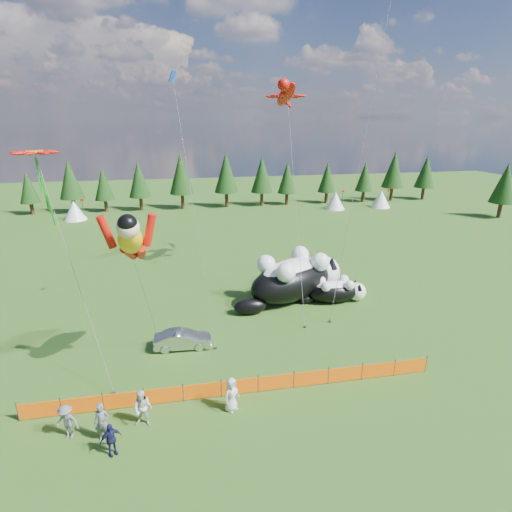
{
  "coord_description": "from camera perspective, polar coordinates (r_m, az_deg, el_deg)",
  "views": [
    {
      "loc": [
        -2.42,
        -20.79,
        14.16
      ],
      "look_at": [
        2.18,
        4.0,
        5.4
      ],
      "focal_mm": 28.0,
      "sensor_mm": 36.0,
      "label": 1
    }
  ],
  "objects": [
    {
      "name": "festival_tents",
      "position": [
        63.55,
        1.91,
        7.56
      ],
      "size": [
        50.0,
        3.2,
        2.8
      ],
      "primitive_type": null,
      "color": "white",
      "rests_on": "ground"
    },
    {
      "name": "gecko_kite",
      "position": [
        36.05,
        4.31,
        21.97
      ],
      "size": [
        3.21,
        13.99,
        19.15
      ],
      "color": "red",
      "rests_on": "ground"
    },
    {
      "name": "spectator_c",
      "position": [
        20.29,
        -20.03,
        -23.4
      ],
      "size": [
        1.07,
        0.87,
        1.62
      ],
      "primitive_type": "imported",
      "rotation": [
        0.0,
        0.0,
        0.48
      ],
      "color": "#17163E",
      "rests_on": "ground"
    },
    {
      "name": "spectator_b",
      "position": [
        21.18,
        -15.86,
        -20.23
      ],
      "size": [
        1.06,
        0.79,
        1.95
      ],
      "primitive_type": "imported",
      "rotation": [
        0.0,
        0.0,
        -0.26
      ],
      "color": "silver",
      "rests_on": "ground"
    },
    {
      "name": "cat_large",
      "position": [
        32.85,
        5.76,
        -2.97
      ],
      "size": [
        9.95,
        7.07,
        3.88
      ],
      "rotation": [
        0.0,
        0.0,
        0.48
      ],
      "color": "black",
      "rests_on": "ground"
    },
    {
      "name": "diamond_kite_a",
      "position": [
        26.26,
        -11.45,
        21.64
      ],
      "size": [
        2.04,
        4.51,
        17.32
      ],
      "color": "blue",
      "rests_on": "ground"
    },
    {
      "name": "safety_fence",
      "position": [
        22.56,
        -2.33,
        -18.13
      ],
      "size": [
        22.06,
        0.06,
        1.1
      ],
      "color": "#262626",
      "rests_on": "ground"
    },
    {
      "name": "spectator_a",
      "position": [
        20.98,
        -21.13,
        -21.3
      ],
      "size": [
        0.77,
        0.55,
        1.97
      ],
      "primitive_type": "imported",
      "rotation": [
        0.0,
        0.0,
        -0.12
      ],
      "color": "#5D5C62",
      "rests_on": "ground"
    },
    {
      "name": "cat_small",
      "position": [
        32.99,
        11.48,
        -4.85
      ],
      "size": [
        5.57,
        2.04,
        2.01
      ],
      "rotation": [
        0.0,
        0.0,
        -0.02
      ],
      "color": "black",
      "rests_on": "ground"
    },
    {
      "name": "tree_line",
      "position": [
        66.62,
        -8.44,
        10.18
      ],
      "size": [
        90.0,
        4.0,
        8.0
      ],
      "primitive_type": null,
      "color": "black",
      "rests_on": "ground"
    },
    {
      "name": "superhero_kite",
      "position": [
        22.0,
        -17.45,
        2.15
      ],
      "size": [
        4.52,
        5.33,
        10.28
      ],
      "color": "#FFAC0D",
      "rests_on": "ground"
    },
    {
      "name": "ground",
      "position": [
        25.27,
        -3.33,
        -14.96
      ],
      "size": [
        160.0,
        160.0,
        0.0
      ],
      "primitive_type": "plane",
      "color": "#163509",
      "rests_on": "ground"
    },
    {
      "name": "car",
      "position": [
        26.76,
        -10.43,
        -11.65
      ],
      "size": [
        3.72,
        1.44,
        1.21
      ],
      "primitive_type": "imported",
      "rotation": [
        0.0,
        0.0,
        1.53
      ],
      "color": "#B6B7BB",
      "rests_on": "ground"
    },
    {
      "name": "flower_kite",
      "position": [
        25.61,
        -28.97,
        12.45
      ],
      "size": [
        5.27,
        7.03,
        13.78
      ],
      "color": "red",
      "rests_on": "ground"
    },
    {
      "name": "spectator_e",
      "position": [
        21.37,
        -3.53,
        -19.13
      ],
      "size": [
        1.08,
        1.03,
        1.86
      ],
      "primitive_type": "imported",
      "rotation": [
        0.0,
        0.0,
        0.68
      ],
      "color": "silver",
      "rests_on": "ground"
    },
    {
      "name": "spectator_d",
      "position": [
        21.78,
        -25.41,
        -20.62
      ],
      "size": [
        1.25,
        0.89,
        1.75
      ],
      "primitive_type": "imported",
      "rotation": [
        0.0,
        0.0,
        -0.29
      ],
      "color": "#5D5C62",
      "rests_on": "ground"
    }
  ]
}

